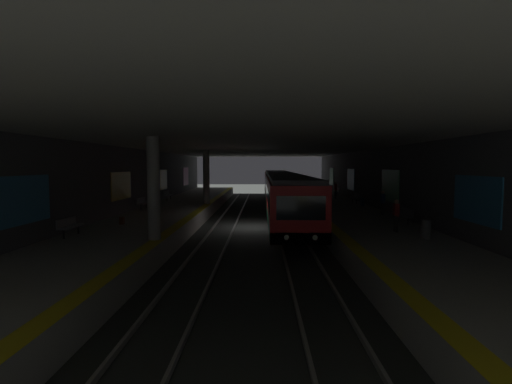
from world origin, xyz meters
name	(u,v)px	position (x,y,z in m)	size (l,w,h in m)	color
ground_plane	(256,227)	(0.00, 0.00, 0.00)	(120.00, 120.00, 0.00)	#2D302D
track_left	(287,226)	(0.00, -2.20, 0.08)	(60.00, 1.53, 0.16)	gray
track_right	(225,226)	(0.00, 2.20, 0.08)	(60.00, 1.53, 0.16)	gray
platform_left	(350,220)	(0.00, -6.55, 0.53)	(60.00, 5.30, 1.06)	#A8A59E
platform_right	(163,220)	(0.00, 6.55, 0.53)	(60.00, 5.30, 1.06)	#A8A59E
wall_left	(392,188)	(0.04, -9.45, 2.80)	(60.00, 0.56, 5.60)	#56565B
wall_right	(121,187)	(0.04, 9.45, 2.80)	(60.00, 0.56, 5.60)	#56565B
ceiling_slab	(256,144)	(0.00, 0.00, 5.80)	(60.00, 19.40, 0.40)	beige
pillar_near	(154,188)	(-9.74, 4.35, 3.33)	(0.56, 0.56, 4.55)	gray
pillar_far	(206,177)	(6.08, 4.35, 3.33)	(0.56, 0.56, 4.55)	gray
metro_train	(281,190)	(9.47, -2.20, 2.03)	(37.38, 2.83, 3.49)	red
bench_left_near	(405,214)	(-4.85, -8.53, 1.57)	(1.70, 0.47, 0.86)	#262628
bench_left_mid	(355,197)	(6.65, -8.53, 1.57)	(1.70, 0.47, 0.86)	#262628
bench_left_far	(337,191)	(14.96, -8.53, 1.57)	(1.70, 0.47, 0.86)	#262628
bench_right_near	(69,225)	(-9.03, 8.53, 1.57)	(1.70, 0.47, 0.86)	#262628
bench_right_mid	(143,202)	(1.87, 8.53, 1.57)	(1.70, 0.47, 0.86)	#262628
bench_right_far	(168,194)	(9.51, 8.53, 1.57)	(1.70, 0.47, 0.86)	#262628
person_waiting_near	(336,189)	(11.00, -7.66, 1.96)	(0.60, 0.23, 1.68)	#3B3B3B
person_walking_mid	(396,214)	(-7.60, -7.07, 1.93)	(0.60, 0.22, 1.62)	#282828
person_standing_far	(383,202)	(-1.26, -8.40, 1.93)	(0.60, 0.22, 1.63)	#3D3D3D
suitcase_rolling	(362,202)	(4.45, -8.57, 1.37)	(0.42, 0.20, 0.94)	navy
backpack_on_floor	(122,221)	(-5.38, 7.42, 1.25)	(0.30, 0.20, 0.40)	maroon
trash_bin	(426,229)	(-9.34, -7.80, 1.48)	(0.44, 0.44, 0.85)	#595B5E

